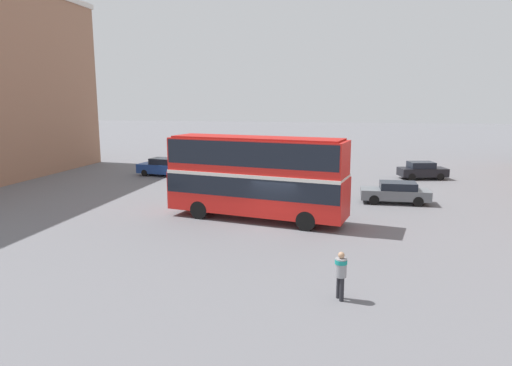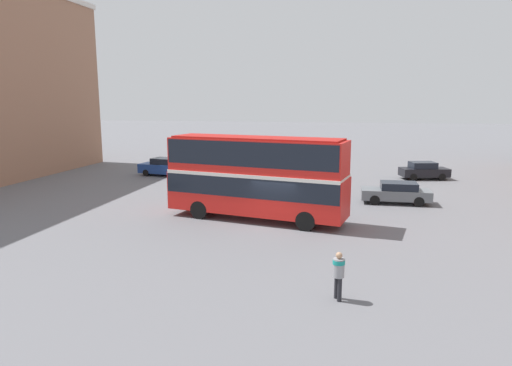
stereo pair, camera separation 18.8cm
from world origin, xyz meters
The scene contains 6 objects.
ground_plane centered at (0.00, 0.00, 0.00)m, with size 240.00×240.00×0.00m, color slate.
double_decker_bus centered at (-1.23, 1.28, 2.73)m, with size 10.61×4.48×4.76m.
pedestrian_foreground centered at (3.68, -8.68, 1.05)m, with size 0.56×0.56×1.71m.
parked_car_kerb_near centered at (7.09, 7.27, 0.73)m, with size 4.48×1.85×1.43m.
parked_car_kerb_far centered at (-12.46, 14.82, 0.81)m, with size 4.78×2.51×1.62m.
parked_car_side_street centered at (10.35, 17.58, 0.76)m, with size 4.31×2.64×1.51m.
Camera 1 is at (3.67, -23.74, 6.78)m, focal length 32.00 mm.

